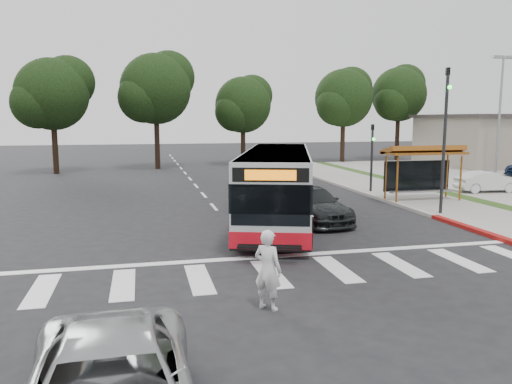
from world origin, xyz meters
name	(u,v)px	position (x,y,z in m)	size (l,w,h in m)	color
ground	(237,234)	(0.00, 0.00, 0.00)	(140.00, 140.00, 0.00)	black
sidewalk_east	(397,193)	(11.00, 8.00, 0.06)	(4.00, 40.00, 0.12)	gray
curb_east	(365,193)	(9.00, 8.00, 0.07)	(0.30, 40.00, 0.15)	#9E9991
curb_east_red	(480,232)	(9.00, -2.00, 0.08)	(0.32, 6.00, 0.15)	maroon
commercial_building	(508,142)	(30.00, 22.00, 2.20)	(14.00, 10.00, 4.40)	gray
building_roof_cap	(510,116)	(30.00, 22.00, 4.55)	(14.60, 10.60, 0.30)	#383330
crosswalk_ladder	(270,274)	(0.00, -5.00, 0.01)	(18.00, 2.60, 0.01)	silver
bus_shelter	(423,157)	(10.80, 5.10, 2.35)	(4.20, 1.60, 2.86)	brown
traffic_signal_ne_tall	(445,129)	(9.60, 1.49, 3.88)	(0.18, 0.37, 6.50)	black
traffic_signal_ne_short	(372,151)	(9.60, 8.49, 2.48)	(0.18, 0.37, 4.00)	black
lot_light_mid	(501,98)	(24.00, 16.00, 5.91)	(1.90, 0.35, 9.01)	gray
tree_ne_a	(344,97)	(16.08, 28.06, 6.39)	(6.16, 5.74, 9.30)	black
tree_ne_b	(399,93)	(23.08, 30.06, 6.92)	(6.16, 5.74, 10.02)	black
tree_north_a	(157,88)	(-1.92, 26.07, 6.92)	(6.60, 6.15, 10.17)	black
tree_north_b	(244,104)	(6.07, 28.06, 5.66)	(5.72, 5.33, 8.43)	black
tree_north_c	(53,93)	(-9.92, 24.06, 6.29)	(6.16, 5.74, 9.30)	black
transit_bus	(277,186)	(2.10, 1.89, 1.50)	(2.52, 11.63, 3.00)	silver
pedestrian	(268,270)	(-0.72, -7.50, 0.93)	(0.68, 0.44, 1.86)	silver
dark_sedan	(311,204)	(3.54, 1.66, 0.72)	(2.02, 4.98, 1.44)	black
parked_car_1	(487,182)	(16.12, 6.87, 0.70)	(1.26, 3.62, 1.19)	silver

